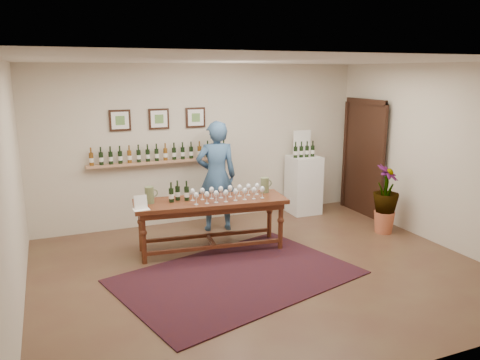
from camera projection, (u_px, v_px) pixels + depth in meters
name	position (u px, v px, depth m)	size (l,w,h in m)	color
ground	(262.00, 270.00, 6.44)	(6.00, 6.00, 0.00)	#522F24
room_shell	(323.00, 157.00, 8.65)	(6.00, 6.00, 6.00)	beige
rug	(237.00, 276.00, 6.21)	(3.03, 2.02, 0.02)	#4F180E
tasting_table	(211.00, 207.00, 7.01)	(2.33, 0.98, 0.80)	#4C2813
table_glasses	(228.00, 193.00, 6.97)	(1.37, 0.32, 0.19)	white
table_bottles	(178.00, 191.00, 6.88)	(0.27, 0.16, 0.29)	black
pitcher_left	(149.00, 195.00, 6.76)	(0.16, 0.16, 0.24)	#5D6941
pitcher_right	(265.00, 185.00, 7.36)	(0.15, 0.15, 0.24)	#5D6941
menu_card	(141.00, 202.00, 6.47)	(0.22, 0.16, 0.20)	white
display_pedestal	(303.00, 185.00, 8.96)	(0.55, 0.55, 1.10)	white
pedestal_bottles	(304.00, 150.00, 8.72)	(0.27, 0.07, 0.27)	black
info_sign	(302.00, 142.00, 8.92)	(0.36, 0.02, 0.50)	white
potted_plant	(386.00, 199.00, 7.81)	(0.74, 0.74, 1.00)	#BF613F
person	(216.00, 176.00, 7.89)	(0.69, 0.45, 1.88)	#325378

